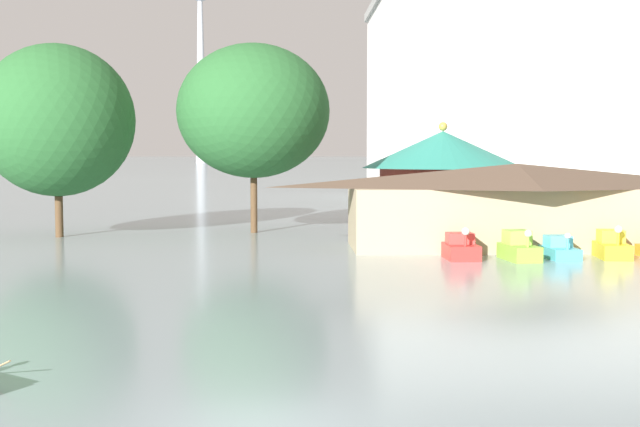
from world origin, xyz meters
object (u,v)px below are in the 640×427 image
(pedal_boat_cyan, at_px, (559,249))
(distant_broadcast_tower, at_px, (200,19))
(pedal_boat_yellow, at_px, (612,247))
(shoreline_tree_tall_left, at_px, (57,120))
(pedal_boat_lime, at_px, (519,248))
(background_building_block, at_px, (532,101))
(shoreline_tree_mid, at_px, (253,111))
(pedal_boat_red, at_px, (461,248))
(green_roof_pavilion, at_px, (443,171))
(boathouse, at_px, (517,204))

(pedal_boat_cyan, bearing_deg, distant_broadcast_tower, -174.16)
(pedal_boat_yellow, relative_size, shoreline_tree_tall_left, 0.23)
(pedal_boat_cyan, bearing_deg, pedal_boat_lime, -77.13)
(pedal_boat_cyan, xyz_separation_m, pedal_boat_yellow, (2.76, -0.02, 0.12))
(pedal_boat_lime, distance_m, pedal_boat_cyan, 2.41)
(shoreline_tree_tall_left, distance_m, background_building_block, 64.72)
(shoreline_tree_mid, bearing_deg, pedal_boat_lime, -46.82)
(pedal_boat_red, bearing_deg, green_roof_pavilion, 171.34)
(shoreline_tree_mid, relative_size, background_building_block, 0.33)
(pedal_boat_lime, xyz_separation_m, pedal_boat_yellow, (5.08, 0.64, -0.02))
(background_building_block, bearing_deg, pedal_boat_red, -109.12)
(shoreline_tree_tall_left, bearing_deg, shoreline_tree_mid, 11.60)
(green_roof_pavilion, height_order, shoreline_tree_tall_left, shoreline_tree_tall_left)
(pedal_boat_lime, relative_size, distant_broadcast_tower, 0.02)
(pedal_boat_cyan, distance_m, green_roof_pavilion, 22.80)
(pedal_boat_lime, distance_m, pedal_boat_yellow, 5.12)
(pedal_boat_lime, xyz_separation_m, boathouse, (1.33, 5.47, 1.94))
(pedal_boat_cyan, xyz_separation_m, shoreline_tree_mid, (-16.56, 14.51, 7.85))
(pedal_boat_yellow, xyz_separation_m, green_roof_pavilion, (-4.90, 22.44, 3.44))
(pedal_boat_cyan, distance_m, shoreline_tree_mid, 23.37)
(shoreline_tree_tall_left, bearing_deg, pedal_boat_lime, -25.18)
(pedal_boat_lime, relative_size, shoreline_tree_tall_left, 0.24)
(pedal_boat_cyan, bearing_deg, pedal_boat_red, -92.10)
(pedal_boat_red, bearing_deg, background_building_block, 159.94)
(pedal_boat_yellow, bearing_deg, shoreline_tree_mid, -120.67)
(green_roof_pavilion, relative_size, background_building_block, 0.32)
(pedal_boat_lime, bearing_deg, shoreline_tree_mid, -143.52)
(pedal_boat_lime, relative_size, green_roof_pavilion, 0.23)
(pedal_boat_red, height_order, shoreline_tree_mid, shoreline_tree_mid)
(pedal_boat_yellow, height_order, green_roof_pavilion, green_roof_pavilion)
(pedal_boat_lime, relative_size, background_building_block, 0.07)
(boathouse, distance_m, shoreline_tree_mid, 19.23)
(pedal_boat_red, distance_m, shoreline_tree_tall_left, 27.67)
(pedal_boat_cyan, relative_size, green_roof_pavilion, 0.21)
(shoreline_tree_mid, bearing_deg, pedal_boat_red, -52.10)
(shoreline_tree_mid, height_order, distant_broadcast_tower, distant_broadcast_tower)
(pedal_boat_red, distance_m, boathouse, 6.75)
(pedal_boat_yellow, relative_size, shoreline_tree_mid, 0.22)
(pedal_boat_yellow, relative_size, green_roof_pavilion, 0.22)
(pedal_boat_red, height_order, distant_broadcast_tower, distant_broadcast_tower)
(green_roof_pavilion, distance_m, background_building_block, 41.12)
(shoreline_tree_tall_left, xyz_separation_m, distant_broadcast_tower, (-28.96, 357.16, 61.86))
(boathouse, bearing_deg, pedal_boat_yellow, -52.11)
(boathouse, relative_size, green_roof_pavilion, 1.62)
(pedal_boat_yellow, bearing_deg, pedal_boat_cyan, -84.13)
(pedal_boat_cyan, xyz_separation_m, background_building_block, (15.25, 58.88, 11.28))
(green_roof_pavilion, bearing_deg, pedal_boat_lime, -90.45)
(green_roof_pavilion, distance_m, shoreline_tree_tall_left, 29.15)
(shoreline_tree_mid, relative_size, distant_broadcast_tower, 0.08)
(pedal_boat_yellow, relative_size, distant_broadcast_tower, 0.02)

